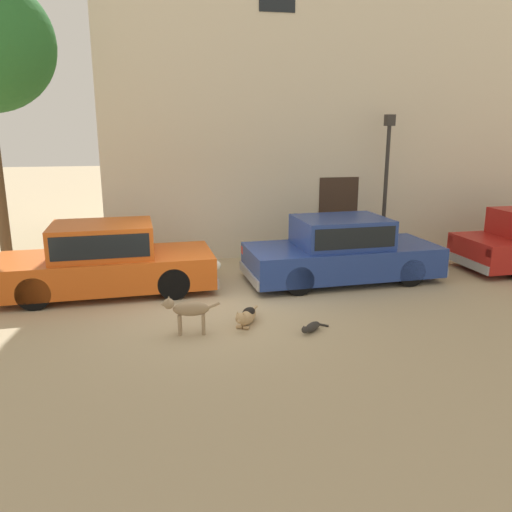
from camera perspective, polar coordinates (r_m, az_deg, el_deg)
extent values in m
plane|color=tan|center=(9.99, -5.44, -5.55)|extent=(80.00, 80.00, 0.00)
cube|color=#D15619|center=(11.06, -16.52, -1.54)|extent=(4.49, 1.99, 0.66)
cube|color=#D15619|center=(10.90, -16.99, 1.80)|extent=(2.10, 1.63, 0.67)
cube|color=black|center=(10.90, -17.00, 1.85)|extent=(1.94, 1.64, 0.47)
cube|color=#999BA0|center=(11.20, -5.23, -1.95)|extent=(0.20, 1.75, 0.20)
sphere|color=silver|center=(11.79, -5.64, 0.70)|extent=(0.20, 0.20, 0.20)
sphere|color=silver|center=(10.43, -4.53, -1.07)|extent=(0.20, 0.20, 0.20)
cube|color=red|center=(12.08, -26.80, -0.38)|extent=(0.05, 0.18, 0.18)
cylinder|color=black|center=(11.86, -9.93, -0.87)|extent=(0.66, 0.23, 0.65)
cylinder|color=black|center=(10.34, -9.31, -3.08)|extent=(0.66, 0.23, 0.65)
cylinder|color=black|center=(12.00, -22.62, -1.59)|extent=(0.66, 0.23, 0.65)
cylinder|color=black|center=(10.51, -23.86, -3.87)|extent=(0.66, 0.23, 0.65)
cube|color=navy|center=(11.62, 9.66, -0.39)|extent=(4.39, 2.02, 0.66)
cube|color=navy|center=(11.46, 9.59, 2.74)|extent=(2.06, 1.64, 0.64)
cube|color=black|center=(11.46, 9.59, 2.79)|extent=(1.90, 1.66, 0.45)
cube|color=#999BA0|center=(12.66, 18.50, -0.75)|extent=(0.21, 1.76, 0.20)
cube|color=#999BA0|center=(11.02, -0.62, -2.17)|extent=(0.21, 1.76, 0.20)
sphere|color=silver|center=(13.18, 17.10, 1.58)|extent=(0.20, 0.20, 0.20)
sphere|color=silver|center=(12.01, 20.56, 0.10)|extent=(0.20, 0.20, 0.20)
cube|color=red|center=(11.65, -1.50, 0.69)|extent=(0.05, 0.18, 0.18)
cube|color=red|center=(10.19, 0.38, -1.29)|extent=(0.05, 0.18, 0.18)
cylinder|color=black|center=(12.90, 13.49, 0.11)|extent=(0.63, 0.23, 0.62)
cylinder|color=black|center=(11.56, 17.07, -1.76)|extent=(0.63, 0.23, 0.62)
cylinder|color=black|center=(11.96, 2.42, -0.61)|extent=(0.63, 0.23, 0.62)
cylinder|color=black|center=(10.50, 4.86, -2.77)|extent=(0.63, 0.23, 0.62)
cube|color=#999BA0|center=(13.09, 22.79, -0.65)|extent=(0.17, 1.66, 0.20)
cube|color=red|center=(13.59, 21.20, 1.73)|extent=(0.05, 0.18, 0.18)
cube|color=red|center=(12.44, 24.87, 0.28)|extent=(0.05, 0.18, 0.18)
cylinder|color=black|center=(14.19, 24.12, 0.63)|extent=(0.68, 0.22, 0.68)
cube|color=beige|center=(17.29, 15.45, 18.93)|extent=(17.65, 5.14, 9.87)
cube|color=#38281E|center=(14.01, 9.25, 4.50)|extent=(1.10, 0.02, 2.10)
cylinder|color=#997F60|center=(8.58, -8.65, -7.79)|extent=(0.06, 0.06, 0.36)
cylinder|color=#997F60|center=(8.71, -8.59, -7.44)|extent=(0.06, 0.06, 0.36)
cylinder|color=#997F60|center=(8.56, -5.97, -7.75)|extent=(0.06, 0.06, 0.36)
cylinder|color=#997F60|center=(8.70, -5.96, -7.40)|extent=(0.06, 0.06, 0.36)
ellipsoid|color=#997F60|center=(8.54, -7.35, -5.95)|extent=(0.63, 0.26, 0.25)
sphere|color=#997F60|center=(8.53, -9.85, -5.33)|extent=(0.18, 0.18, 0.18)
cone|color=#997F60|center=(8.54, -10.47, -5.43)|extent=(0.11, 0.11, 0.10)
cone|color=#997F60|center=(8.45, -9.90, -4.94)|extent=(0.07, 0.07, 0.08)
cone|color=#997F60|center=(8.56, -9.84, -4.70)|extent=(0.07, 0.07, 0.08)
cylinder|color=#997F60|center=(8.51, -4.80, -5.59)|extent=(0.22, 0.07, 0.13)
cylinder|color=tan|center=(8.78, -1.11, -8.13)|extent=(0.12, 0.10, 0.06)
cylinder|color=tan|center=(8.82, -1.92, -8.03)|extent=(0.12, 0.10, 0.06)
ellipsoid|color=tan|center=(9.02, -0.92, -6.86)|extent=(0.49, 0.66, 0.25)
ellipsoid|color=black|center=(9.03, -0.83, -6.35)|extent=(0.35, 0.40, 0.14)
sphere|color=tan|center=(8.64, -1.74, -7.06)|extent=(0.19, 0.19, 0.19)
cone|color=tan|center=(8.56, -1.96, -7.37)|extent=(0.14, 0.14, 0.10)
cone|color=tan|center=(8.59, -1.39, -6.58)|extent=(0.09, 0.09, 0.08)
cone|color=tan|center=(8.63, -2.10, -6.50)|extent=(0.09, 0.09, 0.08)
cylinder|color=tan|center=(9.36, -0.15, -5.91)|extent=(0.15, 0.22, 0.06)
ellipsoid|color=#2D2B28|center=(8.75, 6.40, -7.97)|extent=(0.41, 0.38, 0.15)
sphere|color=#2D2B28|center=(8.56, 5.56, -8.31)|extent=(0.12, 0.12, 0.12)
cone|color=#2D2B28|center=(8.52, 5.74, -8.07)|extent=(0.06, 0.06, 0.05)
cone|color=#2D2B28|center=(8.55, 5.40, -7.98)|extent=(0.06, 0.06, 0.05)
cylinder|color=#2D2B28|center=(9.01, 7.54, -7.73)|extent=(0.19, 0.17, 0.04)
cylinder|color=#2D2B28|center=(13.74, 14.40, 6.88)|extent=(0.10, 0.10, 3.44)
cube|color=#2D2B28|center=(13.65, 14.90, 14.63)|extent=(0.22, 0.22, 0.28)
sphere|color=silver|center=(13.65, 14.90, 14.63)|extent=(0.18, 0.18, 0.18)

